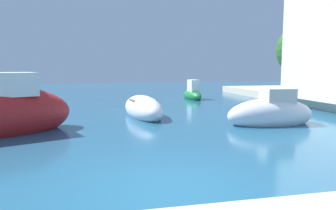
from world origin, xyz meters
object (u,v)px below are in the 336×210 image
at_px(moored_boat_4, 271,113).
at_px(quayside_tree, 302,50).
at_px(moored_boat_1, 143,109).
at_px(moored_boat_3, 192,94).

bearing_deg(moored_boat_4, quayside_tree, -131.07).
bearing_deg(moored_boat_4, moored_boat_1, -34.09).
relative_size(moored_boat_1, moored_boat_4, 1.19).
bearing_deg(moored_boat_3, moored_boat_1, 146.85).
distance_m(moored_boat_4, quayside_tree, 10.58).
relative_size(moored_boat_4, quayside_tree, 0.79).
distance_m(moored_boat_1, moored_boat_4, 5.58).
relative_size(moored_boat_1, quayside_tree, 0.94).
height_order(moored_boat_4, quayside_tree, quayside_tree).
bearing_deg(moored_boat_1, moored_boat_4, 48.66).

